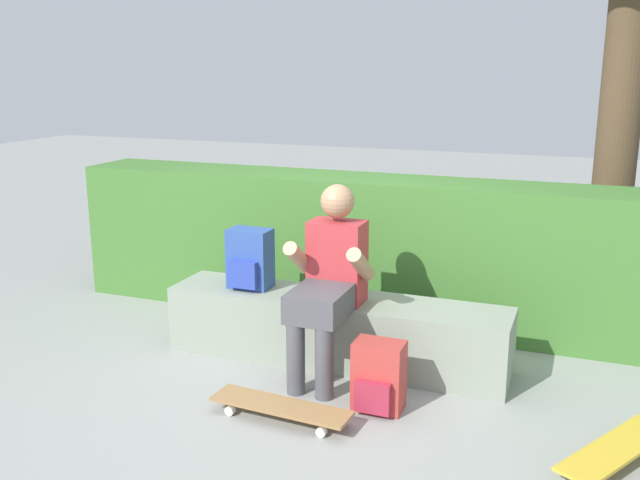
{
  "coord_description": "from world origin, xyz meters",
  "views": [
    {
      "loc": [
        1.48,
        -3.7,
        1.9
      ],
      "look_at": [
        -0.13,
        0.46,
        0.79
      ],
      "focal_mm": 39.98,
      "sensor_mm": 36.0,
      "label": 1
    }
  ],
  "objects_px": {
    "bench_main": "(336,329)",
    "backpack_on_bench": "(250,260)",
    "skateboard_beside_bench": "(616,450)",
    "backpack_on_ground": "(378,377)",
    "person_skater": "(329,277)",
    "skateboard_near_person": "(281,407)"
  },
  "relations": [
    {
      "from": "bench_main",
      "to": "backpack_on_bench",
      "type": "bearing_deg",
      "value": -179.11
    },
    {
      "from": "backpack_on_bench",
      "to": "backpack_on_ground",
      "type": "distance_m",
      "value": 1.27
    },
    {
      "from": "person_skater",
      "to": "backpack_on_bench",
      "type": "relative_size",
      "value": 2.96
    },
    {
      "from": "skateboard_beside_bench",
      "to": "backpack_on_ground",
      "type": "height_order",
      "value": "backpack_on_ground"
    },
    {
      "from": "person_skater",
      "to": "skateboard_beside_bench",
      "type": "distance_m",
      "value": 1.82
    },
    {
      "from": "skateboard_beside_bench",
      "to": "skateboard_near_person",
      "type": "bearing_deg",
      "value": -173.82
    },
    {
      "from": "bench_main",
      "to": "skateboard_beside_bench",
      "type": "xyz_separation_m",
      "value": [
        1.7,
        -0.68,
        -0.14
      ]
    },
    {
      "from": "skateboard_near_person",
      "to": "skateboard_beside_bench",
      "type": "distance_m",
      "value": 1.72
    },
    {
      "from": "bench_main",
      "to": "person_skater",
      "type": "bearing_deg",
      "value": -81.19
    },
    {
      "from": "person_skater",
      "to": "backpack_on_bench",
      "type": "bearing_deg",
      "value": 162.42
    },
    {
      "from": "person_skater",
      "to": "backpack_on_bench",
      "type": "xyz_separation_m",
      "value": [
        -0.64,
        0.2,
        -0.01
      ]
    },
    {
      "from": "skateboard_near_person",
      "to": "backpack_on_ground",
      "type": "bearing_deg",
      "value": 33.78
    },
    {
      "from": "person_skater",
      "to": "backpack_on_ground",
      "type": "relative_size",
      "value": 2.96
    },
    {
      "from": "bench_main",
      "to": "backpack_on_bench",
      "type": "distance_m",
      "value": 0.73
    },
    {
      "from": "bench_main",
      "to": "skateboard_beside_bench",
      "type": "relative_size",
      "value": 2.82
    },
    {
      "from": "bench_main",
      "to": "backpack_on_ground",
      "type": "relative_size",
      "value": 5.6
    },
    {
      "from": "backpack_on_ground",
      "to": "person_skater",
      "type": "bearing_deg",
      "value": 141.22
    },
    {
      "from": "backpack_on_ground",
      "to": "bench_main",
      "type": "bearing_deg",
      "value": 129.52
    },
    {
      "from": "bench_main",
      "to": "skateboard_beside_bench",
      "type": "distance_m",
      "value": 1.84
    },
    {
      "from": "person_skater",
      "to": "skateboard_near_person",
      "type": "xyz_separation_m",
      "value": [
        -0.04,
        -0.65,
        -0.56
      ]
    },
    {
      "from": "person_skater",
      "to": "skateboard_near_person",
      "type": "bearing_deg",
      "value": -93.45
    },
    {
      "from": "skateboard_beside_bench",
      "to": "backpack_on_bench",
      "type": "xyz_separation_m",
      "value": [
        -2.31,
        0.67,
        0.55
      ]
    }
  ]
}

